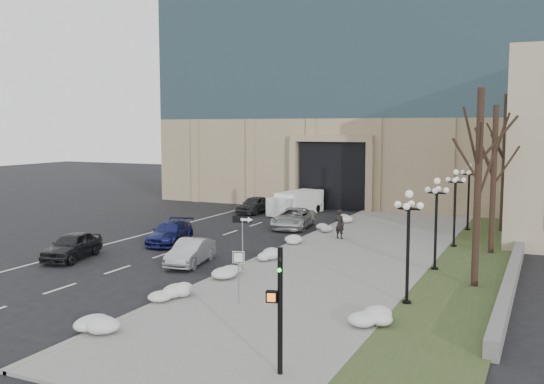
{
  "coord_description": "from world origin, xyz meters",
  "views": [
    {
      "loc": [
        13.43,
        -18.26,
        7.29
      ],
      "look_at": [
        -1.3,
        13.61,
        3.5
      ],
      "focal_mm": 40.0,
      "sensor_mm": 36.0,
      "label": 1
    }
  ],
  "objects_px": {
    "keep_sign": "(239,266)",
    "box_truck": "(296,203)",
    "car_b": "(191,252)",
    "traffic_signal": "(279,314)",
    "lamppost_c": "(455,198)",
    "car_e": "(254,205)",
    "car_c": "(170,233)",
    "car_d": "(293,218)",
    "one_way_sign": "(246,226)",
    "lamppost_d": "(469,188)",
    "lamppost_b": "(436,211)",
    "lamppost_a": "(408,231)",
    "pedestrian": "(340,224)",
    "car_a": "(72,246)"
  },
  "relations": [
    {
      "from": "car_b",
      "to": "pedestrian",
      "type": "xyz_separation_m",
      "value": [
        4.99,
        9.87,
        0.4
      ]
    },
    {
      "from": "car_c",
      "to": "lamppost_b",
      "type": "height_order",
      "value": "lamppost_b"
    },
    {
      "from": "car_c",
      "to": "box_truck",
      "type": "height_order",
      "value": "box_truck"
    },
    {
      "from": "keep_sign",
      "to": "traffic_signal",
      "type": "bearing_deg",
      "value": -66.12
    },
    {
      "from": "car_e",
      "to": "keep_sign",
      "type": "xyz_separation_m",
      "value": [
        11.3,
        -24.1,
        0.95
      ]
    },
    {
      "from": "car_a",
      "to": "lamppost_d",
      "type": "relative_size",
      "value": 0.92
    },
    {
      "from": "car_b",
      "to": "lamppost_b",
      "type": "bearing_deg",
      "value": 7.68
    },
    {
      "from": "car_a",
      "to": "car_c",
      "type": "xyz_separation_m",
      "value": [
        2.35,
        6.05,
        -0.06
      ]
    },
    {
      "from": "car_c",
      "to": "pedestrian",
      "type": "bearing_deg",
      "value": 15.92
    },
    {
      "from": "traffic_signal",
      "to": "car_d",
      "type": "bearing_deg",
      "value": 97.42
    },
    {
      "from": "pedestrian",
      "to": "lamppost_d",
      "type": "relative_size",
      "value": 0.4
    },
    {
      "from": "car_a",
      "to": "pedestrian",
      "type": "height_order",
      "value": "pedestrian"
    },
    {
      "from": "traffic_signal",
      "to": "lamppost_a",
      "type": "bearing_deg",
      "value": 63.8
    },
    {
      "from": "lamppost_b",
      "to": "lamppost_d",
      "type": "xyz_separation_m",
      "value": [
        0.0,
        13.0,
        0.0
      ]
    },
    {
      "from": "keep_sign",
      "to": "lamppost_d",
      "type": "bearing_deg",
      "value": 61.23
    },
    {
      "from": "one_way_sign",
      "to": "lamppost_d",
      "type": "xyz_separation_m",
      "value": [
        8.61,
        17.16,
        0.73
      ]
    },
    {
      "from": "box_truck",
      "to": "one_way_sign",
      "type": "xyz_separation_m",
      "value": [
        5.55,
        -19.91,
        1.45
      ]
    },
    {
      "from": "lamppost_c",
      "to": "lamppost_d",
      "type": "bearing_deg",
      "value": 90.0
    },
    {
      "from": "lamppost_c",
      "to": "car_e",
      "type": "bearing_deg",
      "value": 155.16
    },
    {
      "from": "car_d",
      "to": "one_way_sign",
      "type": "relative_size",
      "value": 1.8
    },
    {
      "from": "traffic_signal",
      "to": "lamppost_a",
      "type": "height_order",
      "value": "lamppost_a"
    },
    {
      "from": "car_b",
      "to": "box_truck",
      "type": "xyz_separation_m",
      "value": [
        -2.12,
        19.65,
        0.23
      ]
    },
    {
      "from": "pedestrian",
      "to": "box_truck",
      "type": "xyz_separation_m",
      "value": [
        -7.12,
        9.78,
        -0.17
      ]
    },
    {
      "from": "car_b",
      "to": "traffic_signal",
      "type": "bearing_deg",
      "value": -58.28
    },
    {
      "from": "car_b",
      "to": "car_c",
      "type": "height_order",
      "value": "car_c"
    },
    {
      "from": "lamppost_b",
      "to": "one_way_sign",
      "type": "bearing_deg",
      "value": -154.2
    },
    {
      "from": "pedestrian",
      "to": "lamppost_c",
      "type": "xyz_separation_m",
      "value": [
        7.04,
        0.54,
        2.0
      ]
    },
    {
      "from": "car_a",
      "to": "car_d",
      "type": "bearing_deg",
      "value": 51.32
    },
    {
      "from": "lamppost_d",
      "to": "lamppost_b",
      "type": "bearing_deg",
      "value": -90.0
    },
    {
      "from": "lamppost_c",
      "to": "lamppost_d",
      "type": "xyz_separation_m",
      "value": [
        0.0,
        6.5,
        0.0
      ]
    },
    {
      "from": "car_e",
      "to": "lamppost_b",
      "type": "bearing_deg",
      "value": -39.03
    },
    {
      "from": "car_b",
      "to": "car_e",
      "type": "relative_size",
      "value": 0.96
    },
    {
      "from": "car_a",
      "to": "lamppost_b",
      "type": "xyz_separation_m",
      "value": [
        18.72,
        5.51,
        2.33
      ]
    },
    {
      "from": "lamppost_c",
      "to": "one_way_sign",
      "type": "bearing_deg",
      "value": -128.93
    },
    {
      "from": "keep_sign",
      "to": "car_d",
      "type": "bearing_deg",
      "value": 92.82
    },
    {
      "from": "traffic_signal",
      "to": "lamppost_d",
      "type": "bearing_deg",
      "value": 71.86
    },
    {
      "from": "car_a",
      "to": "box_truck",
      "type": "xyz_separation_m",
      "value": [
        4.56,
        21.26,
        0.16
      ]
    },
    {
      "from": "car_e",
      "to": "keep_sign",
      "type": "bearing_deg",
      "value": -64.06
    },
    {
      "from": "car_b",
      "to": "one_way_sign",
      "type": "distance_m",
      "value": 3.82
    },
    {
      "from": "car_a",
      "to": "one_way_sign",
      "type": "relative_size",
      "value": 1.54
    },
    {
      "from": "pedestrian",
      "to": "keep_sign",
      "type": "distance_m",
      "value": 15.49
    },
    {
      "from": "lamppost_d",
      "to": "lamppost_c",
      "type": "bearing_deg",
      "value": -90.0
    },
    {
      "from": "traffic_signal",
      "to": "lamppost_a",
      "type": "distance_m",
      "value": 9.01
    },
    {
      "from": "car_b",
      "to": "traffic_signal",
      "type": "relative_size",
      "value": 1.06
    },
    {
      "from": "pedestrian",
      "to": "one_way_sign",
      "type": "distance_m",
      "value": 10.32
    },
    {
      "from": "keep_sign",
      "to": "box_truck",
      "type": "bearing_deg",
      "value": 94.14
    },
    {
      "from": "car_e",
      "to": "pedestrian",
      "type": "xyz_separation_m",
      "value": [
        10.45,
        -8.64,
        0.34
      ]
    },
    {
      "from": "car_a",
      "to": "lamppost_b",
      "type": "bearing_deg",
      "value": 3.65
    },
    {
      "from": "car_c",
      "to": "car_d",
      "type": "relative_size",
      "value": 0.92
    },
    {
      "from": "car_a",
      "to": "lamppost_d",
      "type": "height_order",
      "value": "lamppost_d"
    }
  ]
}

